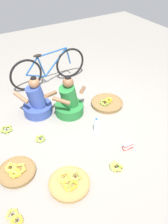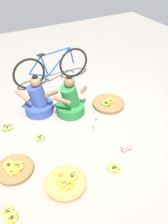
# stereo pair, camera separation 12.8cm
# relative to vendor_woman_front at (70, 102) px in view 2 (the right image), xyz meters

# --- Properties ---
(ground_plane) EXTENTS (10.00, 10.00, 0.00)m
(ground_plane) POSITION_rel_vendor_woman_front_xyz_m (0.02, -0.30, -0.25)
(ground_plane) COLOR gray
(vendor_woman_front) EXTENTS (0.74, 0.54, 0.78)m
(vendor_woman_front) POSITION_rel_vendor_woman_front_xyz_m (0.00, 0.00, 0.00)
(vendor_woman_front) COLOR #237233
(vendor_woman_front) RESTS_ON ground
(vendor_woman_behind) EXTENTS (0.72, 0.55, 0.77)m
(vendor_woman_behind) POSITION_rel_vendor_woman_front_xyz_m (-0.50, 0.30, -0.01)
(vendor_woman_behind) COLOR #334793
(vendor_woman_behind) RESTS_ON ground
(bicycle_leaning) EXTENTS (1.70, 0.08, 0.73)m
(bicycle_leaning) POSITION_rel_vendor_woman_front_xyz_m (0.13, 1.16, 0.11)
(bicycle_leaning) COLOR black
(bicycle_leaning) RESTS_ON ground
(banana_basket_mid_right) EXTENTS (0.53, 0.53, 0.15)m
(banana_basket_mid_right) POSITION_rel_vendor_woman_front_xyz_m (-1.27, -0.83, -0.21)
(banana_basket_mid_right) COLOR brown
(banana_basket_mid_right) RESTS_ON ground
(banana_basket_front_left) EXTENTS (0.61, 0.61, 0.13)m
(banana_basket_front_left) POSITION_rel_vendor_woman_front_xyz_m (0.74, -0.15, -0.21)
(banana_basket_front_left) COLOR brown
(banana_basket_front_left) RESTS_ON ground
(banana_basket_mid_left) EXTENTS (0.56, 0.56, 0.15)m
(banana_basket_mid_left) POSITION_rel_vendor_woman_front_xyz_m (-0.73, -1.38, -0.20)
(banana_basket_mid_left) COLOR #A87F47
(banana_basket_mid_left) RESTS_ON ground
(loose_bananas_near_vendor) EXTENTS (0.23, 0.23, 0.09)m
(loose_bananas_near_vendor) POSITION_rel_vendor_woman_front_xyz_m (-1.14, 0.11, -0.22)
(loose_bananas_near_vendor) COLOR #8CAD38
(loose_bananas_near_vendor) RESTS_ON ground
(loose_bananas_front_center) EXTENTS (0.18, 0.18, 0.08)m
(loose_bananas_front_center) POSITION_rel_vendor_woman_front_xyz_m (-0.74, -0.39, -0.22)
(loose_bananas_front_center) COLOR #8CAD38
(loose_bananas_front_center) RESTS_ON ground
(loose_bananas_back_left) EXTENTS (0.19, 0.20, 0.09)m
(loose_bananas_back_left) POSITION_rel_vendor_woman_front_xyz_m (-0.03, -1.46, -0.22)
(loose_bananas_back_left) COLOR #9EB747
(loose_bananas_back_left) RESTS_ON ground
(loose_bananas_back_center) EXTENTS (0.20, 0.28, 0.08)m
(loose_bananas_back_center) POSITION_rel_vendor_woman_front_xyz_m (-1.50, -1.46, -0.22)
(loose_bananas_back_center) COLOR yellow
(loose_bananas_back_center) RESTS_ON ground
(water_bottle) EXTENTS (0.08, 0.08, 0.28)m
(water_bottle) POSITION_rel_vendor_woman_front_xyz_m (0.15, -0.66, -0.12)
(water_bottle) COLOR silver
(water_bottle) RESTS_ON ground
(packet_carton_stack) EXTENTS (0.17, 0.07, 0.12)m
(packet_carton_stack) POSITION_rel_vendor_woman_front_xyz_m (0.36, -1.25, -0.19)
(packet_carton_stack) COLOR red
(packet_carton_stack) RESTS_ON ground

